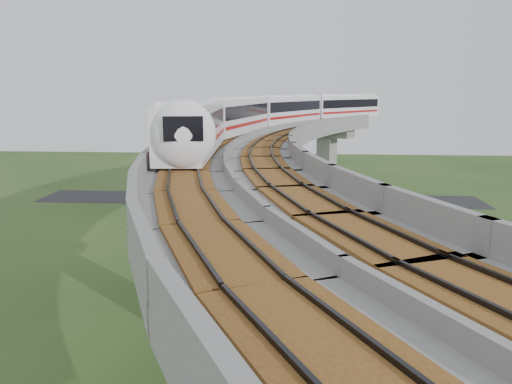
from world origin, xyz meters
TOP-DOWN VIEW (x-y plane):
  - ground at (0.00, 0.00)m, footprint 160.00×160.00m
  - dirt_lot at (14.00, -2.00)m, footprint 18.00×26.00m
  - asphalt_road at (0.00, 30.00)m, footprint 60.00×8.00m
  - viaduct at (3.84, 0.00)m, footprint 19.58×73.98m
  - metro_train at (3.05, 17.75)m, footprint 21.81×58.48m
  - fence at (9.75, 0.00)m, footprint 3.87×38.73m
  - tree_0 at (11.87, 22.03)m, footprint 2.31×2.31m
  - tree_1 at (9.67, 17.15)m, footprint 2.97×2.97m
  - tree_2 at (7.58, 7.77)m, footprint 1.95×1.95m
  - tree_3 at (6.23, 3.13)m, footprint 2.80×2.80m
  - tree_4 at (6.90, -3.39)m, footprint 2.45×2.45m
  - tree_5 at (7.48, -10.14)m, footprint 2.02×2.02m
  - car_white at (15.45, -2.96)m, footprint 2.89×3.90m
  - car_red at (15.79, -1.80)m, footprint 3.51×2.50m
  - car_dark at (13.59, 1.38)m, footprint 4.82×2.48m

SIDE VIEW (x-z plane):
  - ground at x=0.00m, z-range 0.00..0.00m
  - asphalt_road at x=0.00m, z-range 0.00..0.03m
  - dirt_lot at x=14.00m, z-range 0.00..0.04m
  - car_red at x=15.79m, z-range 0.04..1.14m
  - car_white at x=15.45m, z-range 0.04..1.28m
  - car_dark at x=13.59m, z-range 0.04..1.38m
  - fence at x=9.75m, z-range 0.00..1.50m
  - tree_5 at x=7.48m, z-range 0.50..3.24m
  - tree_2 at x=7.58m, z-range 0.52..3.23m
  - tree_0 at x=11.87m, z-range 0.50..3.49m
  - tree_4 at x=6.90m, z-range 0.54..3.72m
  - tree_3 at x=6.23m, z-range 0.50..3.89m
  - tree_1 at x=9.67m, z-range 0.47..3.95m
  - viaduct at x=3.84m, z-range 3.35..14.75m
  - metro_train at x=3.05m, z-range 10.49..14.13m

